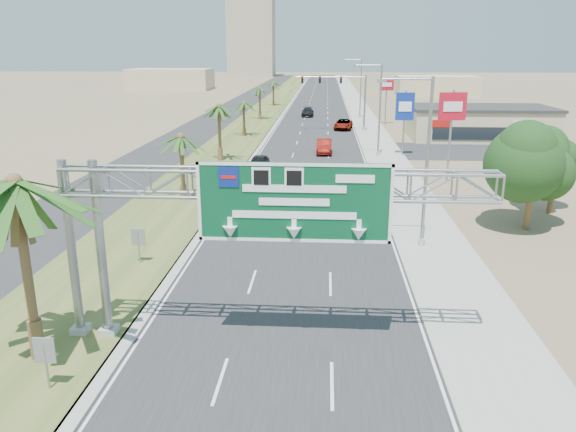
% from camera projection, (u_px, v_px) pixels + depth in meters
% --- Properties ---
extents(road, '(12.00, 300.00, 0.02)m').
position_uv_depth(road, '(318.00, 106.00, 118.51)').
color(road, '#28282B').
rests_on(road, ground).
extents(sidewalk_right, '(4.00, 300.00, 0.10)m').
position_uv_depth(sidewalk_right, '(359.00, 106.00, 117.96)').
color(sidewalk_right, '#9E9B93').
rests_on(sidewalk_right, ground).
extents(median_grass, '(7.00, 300.00, 0.12)m').
position_uv_depth(median_grass, '(271.00, 106.00, 119.13)').
color(median_grass, '#415124').
rests_on(median_grass, ground).
extents(opposing_road, '(8.00, 300.00, 0.02)m').
position_uv_depth(opposing_road, '(238.00, 106.00, 119.59)').
color(opposing_road, '#28282B').
rests_on(opposing_road, ground).
extents(sign_gantry, '(16.75, 1.24, 7.50)m').
position_uv_depth(sign_gantry, '(253.00, 198.00, 21.12)').
color(sign_gantry, gray).
rests_on(sign_gantry, ground).
extents(palm_near, '(5.70, 5.70, 8.35)m').
position_uv_depth(palm_near, '(14.00, 184.00, 19.55)').
color(palm_near, brown).
rests_on(palm_near, ground).
extents(palm_row_b, '(3.99, 3.99, 5.95)m').
position_uv_depth(palm_row_b, '(181.00, 138.00, 43.10)').
color(palm_row_b, brown).
rests_on(palm_row_b, ground).
extents(palm_row_c, '(3.99, 3.99, 6.75)m').
position_uv_depth(palm_row_c, '(219.00, 108.00, 58.19)').
color(palm_row_c, brown).
rests_on(palm_row_c, ground).
extents(palm_row_d, '(3.99, 3.99, 5.45)m').
position_uv_depth(palm_row_d, '(244.00, 104.00, 75.76)').
color(palm_row_d, brown).
rests_on(palm_row_d, ground).
extents(palm_row_e, '(3.99, 3.99, 6.15)m').
position_uv_depth(palm_row_e, '(260.00, 89.00, 93.75)').
color(palm_row_e, brown).
rests_on(palm_row_e, ground).
extents(palm_row_f, '(3.99, 3.99, 5.75)m').
position_uv_depth(palm_row_f, '(273.00, 83.00, 117.78)').
color(palm_row_f, brown).
rests_on(palm_row_f, ground).
extents(streetlight_near, '(3.27, 0.44, 10.00)m').
position_uv_depth(streetlight_near, '(423.00, 170.00, 32.53)').
color(streetlight_near, gray).
rests_on(streetlight_near, ground).
extents(streetlight_mid, '(3.27, 0.44, 10.00)m').
position_uv_depth(streetlight_mid, '(378.00, 114.00, 61.23)').
color(streetlight_mid, gray).
rests_on(streetlight_mid, ground).
extents(streetlight_far, '(3.27, 0.44, 10.00)m').
position_uv_depth(streetlight_far, '(359.00, 91.00, 95.67)').
color(streetlight_far, gray).
rests_on(streetlight_far, ground).
extents(signal_mast, '(10.28, 0.71, 8.00)m').
position_uv_depth(signal_mast, '(351.00, 98.00, 80.43)').
color(signal_mast, gray).
rests_on(signal_mast, ground).
extents(store_building, '(18.00, 10.00, 4.00)m').
position_uv_depth(store_building, '(479.00, 124.00, 74.45)').
color(store_building, '#C8AE87').
rests_on(store_building, ground).
extents(oak_near, '(4.50, 4.50, 6.80)m').
position_uv_depth(oak_near, '(534.00, 162.00, 35.91)').
color(oak_near, brown).
rests_on(oak_near, ground).
extents(oak_far, '(3.50, 3.50, 5.60)m').
position_uv_depth(oak_far, '(556.00, 161.00, 39.75)').
color(oak_far, brown).
rests_on(oak_far, ground).
extents(median_signback_a, '(0.75, 0.08, 2.08)m').
position_uv_depth(median_signback_a, '(45.00, 354.00, 19.10)').
color(median_signback_a, gray).
rests_on(median_signback_a, ground).
extents(median_signback_b, '(0.75, 0.08, 2.08)m').
position_uv_depth(median_signback_b, '(138.00, 240.00, 30.62)').
color(median_signback_b, gray).
rests_on(median_signback_b, ground).
extents(tower_distant, '(20.00, 16.00, 35.00)m').
position_uv_depth(tower_distant, '(251.00, 36.00, 249.50)').
color(tower_distant, tan).
rests_on(tower_distant, ground).
extents(building_distant_left, '(24.00, 14.00, 6.00)m').
position_uv_depth(building_distant_left, '(171.00, 79.00, 168.34)').
color(building_distant_left, '#C8AE87').
rests_on(building_distant_left, ground).
extents(building_distant_right, '(20.00, 12.00, 5.00)m').
position_uv_depth(building_distant_right, '(436.00, 86.00, 144.60)').
color(building_distant_right, '#C8AE87').
rests_on(building_distant_right, ground).
extents(car_left_lane, '(2.02, 4.55, 1.52)m').
position_uv_depth(car_left_lane, '(259.00, 163.00, 54.80)').
color(car_left_lane, black).
rests_on(car_left_lane, ground).
extents(car_mid_lane, '(1.71, 4.89, 1.61)m').
position_uv_depth(car_mid_lane, '(324.00, 146.00, 64.18)').
color(car_mid_lane, '#660E09').
rests_on(car_mid_lane, ground).
extents(car_right_lane, '(3.09, 5.63, 1.49)m').
position_uv_depth(car_right_lane, '(343.00, 125.00, 83.48)').
color(car_right_lane, gray).
rests_on(car_right_lane, ground).
extents(car_far, '(2.14, 5.17, 1.49)m').
position_uv_depth(car_far, '(308.00, 112.00, 100.04)').
color(car_far, black).
rests_on(car_far, ground).
extents(pole_sign_red_near, '(2.42, 0.69, 8.11)m').
position_uv_depth(pole_sign_red_near, '(452.00, 111.00, 48.71)').
color(pole_sign_red_near, gray).
rests_on(pole_sign_red_near, ground).
extents(pole_sign_blue, '(2.01, 0.42, 7.16)m').
position_uv_depth(pole_sign_blue, '(405.00, 109.00, 61.54)').
color(pole_sign_blue, gray).
rests_on(pole_sign_blue, ground).
extents(pole_sign_red_far, '(2.22, 0.65, 7.32)m').
position_uv_depth(pole_sign_red_far, '(387.00, 88.00, 87.58)').
color(pole_sign_red_far, gray).
rests_on(pole_sign_red_far, ground).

